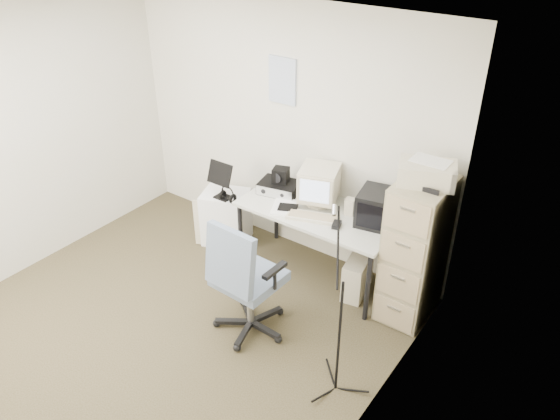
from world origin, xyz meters
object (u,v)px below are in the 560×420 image
Objects in this scene: filing_cabinet at (415,250)px; side_cart at (226,217)px; desk at (317,243)px; office_chair at (249,276)px.

filing_cabinet reaches higher than side_cart.
desk is 1.11m from side_cart.
desk is at bearing -18.74° from side_cart.
filing_cabinet is 0.99m from desk.
office_chair reaches higher than desk.
side_cart is at bearing 141.16° from office_chair.
desk is 0.99m from office_chair.
filing_cabinet is at bearing 1.81° from desk.
filing_cabinet is at bearing -19.00° from side_cart.
office_chair is at bearing -135.06° from filing_cabinet.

